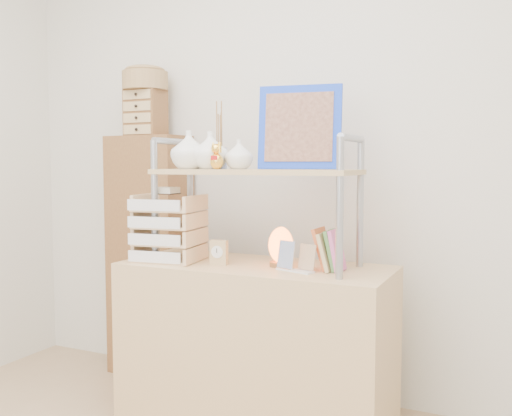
{
  "coord_description": "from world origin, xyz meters",
  "views": [
    {
      "loc": [
        1.07,
        -1.06,
        1.2
      ],
      "look_at": [
        0.0,
        1.2,
        1.0
      ],
      "focal_mm": 40.0,
      "sensor_mm": 36.0,
      "label": 1
    }
  ],
  "objects_px": {
    "desk": "(255,347)",
    "salt_lamp": "(281,246)",
    "cabinet": "(150,256)",
    "letter_tray": "(168,231)"
  },
  "relations": [
    {
      "from": "desk",
      "to": "salt_lamp",
      "type": "height_order",
      "value": "salt_lamp"
    },
    {
      "from": "cabinet",
      "to": "desk",
      "type": "bearing_deg",
      "value": -20.51
    },
    {
      "from": "desk",
      "to": "cabinet",
      "type": "distance_m",
      "value": 0.96
    },
    {
      "from": "desk",
      "to": "salt_lamp",
      "type": "xyz_separation_m",
      "value": [
        0.12,
        0.0,
        0.46
      ]
    },
    {
      "from": "desk",
      "to": "salt_lamp",
      "type": "distance_m",
      "value": 0.48
    },
    {
      "from": "desk",
      "to": "letter_tray",
      "type": "xyz_separation_m",
      "value": [
        -0.41,
        -0.07,
        0.51
      ]
    },
    {
      "from": "desk",
      "to": "letter_tray",
      "type": "relative_size",
      "value": 3.53
    },
    {
      "from": "desk",
      "to": "letter_tray",
      "type": "distance_m",
      "value": 0.66
    },
    {
      "from": "salt_lamp",
      "to": "desk",
      "type": "bearing_deg",
      "value": -177.99
    },
    {
      "from": "letter_tray",
      "to": "desk",
      "type": "bearing_deg",
      "value": 10.29
    }
  ]
}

